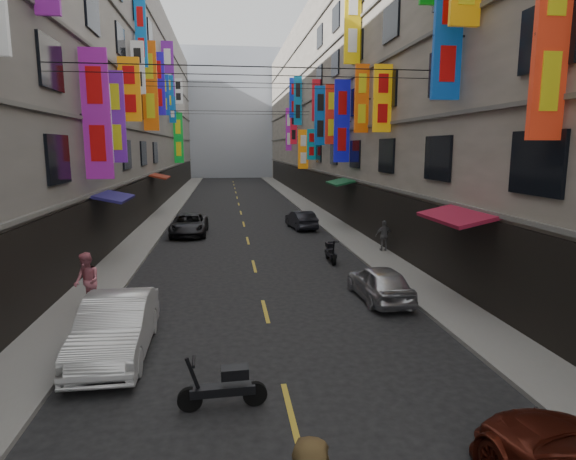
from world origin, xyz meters
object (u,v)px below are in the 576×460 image
object	(u,v)px
scooter_crossing	(224,388)
car_right_far	(301,220)
car_left_far	(189,225)
pedestrian_lfar	(87,282)
car_right_mid	(380,283)
car_left_mid	(116,327)
pedestrian_rfar	(384,236)
scooter_far_right	(331,252)

from	to	relation	value
scooter_crossing	car_right_far	size ratio (longest dim) A/B	0.50
car_left_far	pedestrian_lfar	bearing A→B (deg)	-98.20
car_right_mid	pedestrian_lfar	size ratio (longest dim) A/B	1.96
car_left_mid	car_right_far	bearing A→B (deg)	66.61
car_left_mid	pedestrian_lfar	bearing A→B (deg)	114.33
car_right_mid	car_left_far	bearing A→B (deg)	-63.93
car_left_mid	pedestrian_lfar	xyz separation A→B (m)	(-1.59, 3.35, 0.30)
car_left_far	pedestrian_rfar	xyz separation A→B (m)	(10.00, -6.35, 0.25)
scooter_far_right	car_right_mid	bearing A→B (deg)	94.70
car_right_far	pedestrian_lfar	size ratio (longest dim) A/B	1.95
pedestrian_lfar	car_left_far	bearing A→B (deg)	134.42
car_left_mid	pedestrian_lfar	distance (m)	3.72
scooter_far_right	car_right_mid	distance (m)	5.77
scooter_crossing	car_left_far	world-z (taller)	car_left_far
car_right_far	pedestrian_lfar	xyz separation A→B (m)	(-9.21, -15.15, 0.45)
car_left_mid	car_right_far	world-z (taller)	car_left_mid
pedestrian_lfar	pedestrian_rfar	bearing A→B (deg)	84.68
scooter_crossing	pedestrian_lfar	size ratio (longest dim) A/B	0.98
scooter_crossing	pedestrian_lfar	bearing A→B (deg)	31.63
car_right_mid	car_right_far	size ratio (longest dim) A/B	1.01
scooter_far_right	scooter_crossing	bearing A→B (deg)	68.35
car_right_far	scooter_far_right	bearing A→B (deg)	81.71
car_right_far	pedestrian_rfar	world-z (taller)	pedestrian_rfar
pedestrian_rfar	car_left_far	bearing A→B (deg)	-29.25
scooter_far_right	car_right_far	bearing A→B (deg)	-90.32
car_left_mid	car_right_mid	distance (m)	8.72
scooter_crossing	car_right_mid	world-z (taller)	car_right_mid
car_left_mid	pedestrian_lfar	world-z (taller)	pedestrian_lfar
car_left_mid	pedestrian_rfar	distance (m)	15.09
car_left_far	car_right_mid	world-z (taller)	car_left_far
scooter_crossing	scooter_far_right	xyz separation A→B (m)	(4.85, 12.11, 0.00)
scooter_far_right	pedestrian_rfar	xyz separation A→B (m)	(3.05, 1.52, 0.44)
pedestrian_lfar	car_right_far	bearing A→B (deg)	112.16
scooter_far_right	car_left_mid	world-z (taller)	car_left_mid
scooter_far_right	car_right_mid	world-z (taller)	car_right_mid
car_right_mid	car_right_far	bearing A→B (deg)	-91.02
scooter_crossing	car_left_mid	distance (m)	3.96
pedestrian_lfar	pedestrian_rfar	distance (m)	14.25
scooter_crossing	car_right_mid	xyz separation A→B (m)	(5.30, 6.37, 0.18)
car_left_mid	scooter_far_right	bearing A→B (deg)	49.72
car_left_far	pedestrian_rfar	bearing A→B (deg)	-31.60
scooter_far_right	car_left_mid	bearing A→B (deg)	50.88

